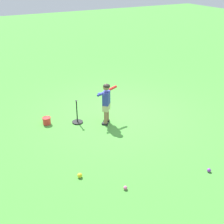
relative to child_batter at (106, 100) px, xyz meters
name	(u,v)px	position (x,y,z in m)	size (l,w,h in m)	color
ground_plane	(116,114)	(-0.46, -0.32, -0.65)	(40.00, 40.00, 0.00)	#479338
child_batter	(106,100)	(0.00, 0.00, 0.00)	(0.62, 0.39, 1.08)	#232328
play_ball_behind_batter	(209,170)	(-0.84, 2.77, -0.61)	(0.08, 0.08, 0.08)	purple
play_ball_near_batter	(80,175)	(1.47, 1.73, -0.60)	(0.10, 0.10, 0.10)	yellow
play_ball_center_lawn	(125,188)	(0.87, 2.44, -0.61)	(0.07, 0.07, 0.07)	pink
batting_tee	(77,119)	(0.65, -0.37, -0.55)	(0.28, 0.28, 0.62)	black
toy_bucket	(47,121)	(1.37, -0.67, -0.55)	(0.22, 0.22, 0.19)	red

